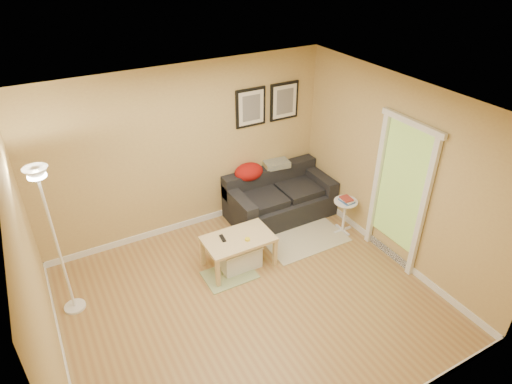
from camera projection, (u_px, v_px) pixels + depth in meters
floor at (251, 302)px, 5.71m from camera, size 4.50×4.50×0.00m
ceiling at (249, 110)px, 4.37m from camera, size 4.50×4.50×0.00m
wall_back at (186, 152)px, 6.54m from camera, size 4.50×0.00×4.50m
wall_front at (368, 343)px, 3.55m from camera, size 4.50×0.00×4.50m
wall_left at (37, 285)px, 4.11m from camera, size 0.00×4.00×4.00m
wall_right at (396, 173)px, 5.98m from camera, size 0.00×4.00×4.00m
baseboard_back at (192, 222)px, 7.18m from camera, size 4.50×0.02×0.10m
baseboard_left at (68, 372)px, 4.76m from camera, size 0.02×4.00×0.10m
baseboard_right at (382, 247)px, 6.62m from camera, size 0.02×4.00×0.10m
sofa at (280, 196)px, 7.24m from camera, size 1.70×0.90×0.75m
red_throw at (249, 172)px, 7.12m from camera, size 0.48×0.36×0.28m
plaid_throw at (276, 164)px, 7.33m from camera, size 0.45×0.32×0.10m
framed_print_left at (251, 108)px, 6.71m from camera, size 0.50×0.04×0.60m
framed_print_right at (284, 101)px, 6.96m from camera, size 0.50×0.04×0.60m
area_rug at (303, 238)px, 6.88m from camera, size 1.25×0.85×0.01m
green_runner at (230, 275)px, 6.15m from camera, size 0.70×0.50×0.01m
coffee_table at (239, 251)px, 6.22m from camera, size 1.06×0.78×0.48m
remote_control at (223, 238)px, 6.07m from camera, size 0.06×0.16×0.02m
tape_roll at (247, 239)px, 6.04m from camera, size 0.07×0.07×0.03m
storage_bin at (239, 255)px, 6.25m from camera, size 0.58×0.42×0.35m
side_table at (344, 216)px, 6.91m from camera, size 0.37×0.37×0.56m
book_stack at (347, 200)px, 6.73m from camera, size 0.23×0.26×0.07m
floor_lamp at (58, 248)px, 5.14m from camera, size 0.26×0.26×2.02m
doorway at (398, 196)px, 5.99m from camera, size 0.12×1.01×2.13m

